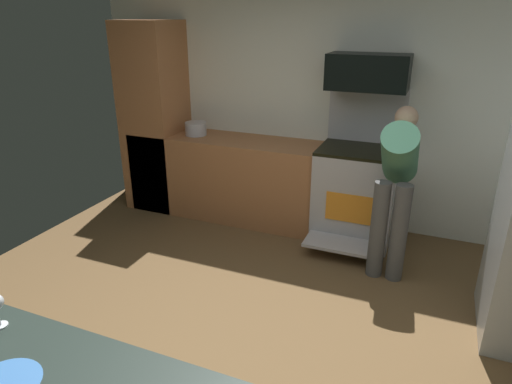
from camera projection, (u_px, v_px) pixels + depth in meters
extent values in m
cube|color=brown|center=(234.00, 346.00, 3.12)|extent=(5.20, 4.80, 0.02)
cube|color=white|center=(326.00, 102.00, 4.65)|extent=(5.20, 0.12, 2.60)
cube|color=#A96B41|center=(235.00, 178.00, 4.97)|extent=(2.40, 0.60, 0.90)
cube|color=#A96B41|center=(155.00, 118.00, 5.10)|extent=(0.60, 0.60, 2.10)
cube|color=#B5B2B7|center=(355.00, 195.00, 4.47)|extent=(0.76, 0.64, 0.92)
cube|color=black|center=(359.00, 150.00, 4.30)|extent=(0.76, 0.64, 0.03)
cube|color=#B5B2B7|center=(367.00, 115.00, 4.44)|extent=(0.76, 0.06, 0.54)
cube|color=orange|center=(349.00, 208.00, 4.20)|extent=(0.44, 0.01, 0.28)
cube|color=#B5B2B7|center=(343.00, 245.00, 4.18)|extent=(0.72, 0.32, 0.03)
cube|color=black|center=(368.00, 72.00, 4.12)|extent=(0.74, 0.38, 0.33)
cylinder|color=#505050|center=(378.00, 230.00, 3.81)|extent=(0.14, 0.14, 0.87)
cylinder|color=#505050|center=(399.00, 233.00, 3.75)|extent=(0.14, 0.14, 0.87)
cylinder|color=#427B5E|center=(400.00, 154.00, 3.72)|extent=(0.30, 0.62, 0.61)
sphere|color=tan|center=(406.00, 117.00, 3.85)|extent=(0.20, 0.20, 0.20)
cylinder|color=silver|center=(1.00, 325.00, 1.92)|extent=(0.06, 0.06, 0.01)
cylinder|color=silver|center=(196.00, 129.00, 4.94)|extent=(0.24, 0.24, 0.14)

